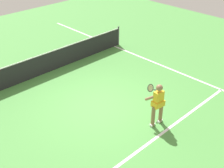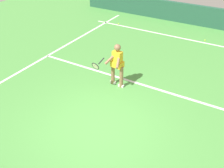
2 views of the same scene
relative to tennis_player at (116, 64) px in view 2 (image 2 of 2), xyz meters
name	(u,v)px [view 2 (image 2 of 2)]	position (x,y,z in m)	size (l,w,h in m)	color
ground_plane	(99,127)	(-0.63, 2.11, -0.85)	(25.56, 25.56, 0.00)	#4C9342
court_back_wall	(195,15)	(-0.63, -7.42, -0.32)	(13.56, 0.24, 1.06)	#23513D
baseline_marking	(180,38)	(-0.63, -5.22, -0.84)	(9.56, 0.10, 0.01)	white
service_line_marking	(139,83)	(-0.63, -0.49, -0.84)	(8.56, 0.10, 0.01)	white
tennis_player	(116,64)	(0.00, 0.00, 0.00)	(0.85, 0.91, 1.55)	#8C6647
tennis_ball_near	(205,40)	(-1.75, -5.47, -0.81)	(0.07, 0.07, 0.07)	#D1E533
tennis_ball_mid	(118,24)	(2.89, -5.33, -0.81)	(0.07, 0.07, 0.07)	#D1E533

